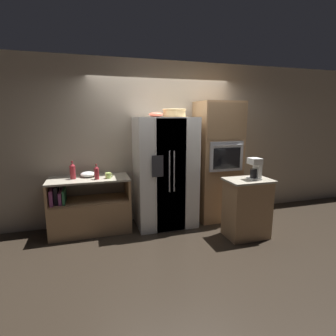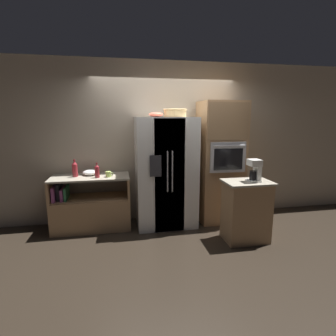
{
  "view_description": "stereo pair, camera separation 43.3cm",
  "coord_description": "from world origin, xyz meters",
  "px_view_note": "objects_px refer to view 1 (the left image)",
  "views": [
    {
      "loc": [
        -1.24,
        -4.14,
        1.85
      ],
      "look_at": [
        -0.02,
        -0.06,
        1.02
      ],
      "focal_mm": 28.0,
      "sensor_mm": 36.0,
      "label": 1
    },
    {
      "loc": [
        -0.82,
        -4.24,
        1.85
      ],
      "look_at": [
        -0.02,
        -0.06,
        1.02
      ],
      "focal_mm": 28.0,
      "sensor_mm": 36.0,
      "label": 2
    }
  ],
  "objects_px": {
    "wicker_basket": "(174,113)",
    "bottle_short": "(97,172)",
    "mug": "(108,176)",
    "fruit_bowl": "(156,115)",
    "coffee_maker": "(256,168)",
    "mixing_bowl": "(88,174)",
    "wall_oven": "(217,161)",
    "bottle_tall": "(73,171)",
    "refrigerator": "(165,172)"
  },
  "relations": [
    {
      "from": "wicker_basket",
      "to": "mixing_bowl",
      "type": "height_order",
      "value": "wicker_basket"
    },
    {
      "from": "wall_oven",
      "to": "fruit_bowl",
      "type": "relative_size",
      "value": 9.14
    },
    {
      "from": "wicker_basket",
      "to": "fruit_bowl",
      "type": "relative_size",
      "value": 1.67
    },
    {
      "from": "refrigerator",
      "to": "fruit_bowl",
      "type": "height_order",
      "value": "fruit_bowl"
    },
    {
      "from": "wicker_basket",
      "to": "bottle_short",
      "type": "bearing_deg",
      "value": -178.04
    },
    {
      "from": "bottle_tall",
      "to": "coffee_maker",
      "type": "distance_m",
      "value": 2.81
    },
    {
      "from": "mug",
      "to": "mixing_bowl",
      "type": "relative_size",
      "value": 0.52
    },
    {
      "from": "bottle_short",
      "to": "mixing_bowl",
      "type": "distance_m",
      "value": 0.25
    },
    {
      "from": "wall_oven",
      "to": "wicker_basket",
      "type": "xyz_separation_m",
      "value": [
        -0.83,
        -0.04,
        0.86
      ]
    },
    {
      "from": "wicker_basket",
      "to": "mixing_bowl",
      "type": "xyz_separation_m",
      "value": [
        -1.41,
        0.16,
        -0.98
      ]
    },
    {
      "from": "refrigerator",
      "to": "bottle_short",
      "type": "xyz_separation_m",
      "value": [
        -1.12,
        -0.05,
        0.08
      ]
    },
    {
      "from": "fruit_bowl",
      "to": "mixing_bowl",
      "type": "relative_size",
      "value": 0.98
    },
    {
      "from": "fruit_bowl",
      "to": "mixing_bowl",
      "type": "xyz_separation_m",
      "value": [
        -1.09,
        0.21,
        -0.95
      ]
    },
    {
      "from": "bottle_tall",
      "to": "mixing_bowl",
      "type": "relative_size",
      "value": 1.21
    },
    {
      "from": "wall_oven",
      "to": "bottle_tall",
      "type": "distance_m",
      "value": 2.47
    },
    {
      "from": "wicker_basket",
      "to": "coffee_maker",
      "type": "relative_size",
      "value": 1.19
    },
    {
      "from": "wall_oven",
      "to": "bottle_short",
      "type": "height_order",
      "value": "wall_oven"
    },
    {
      "from": "bottle_tall",
      "to": "mug",
      "type": "relative_size",
      "value": 2.33
    },
    {
      "from": "refrigerator",
      "to": "coffee_maker",
      "type": "height_order",
      "value": "refrigerator"
    },
    {
      "from": "wicker_basket",
      "to": "bottle_short",
      "type": "relative_size",
      "value": 1.6
    },
    {
      "from": "fruit_bowl",
      "to": "wall_oven",
      "type": "bearing_deg",
      "value": 4.64
    },
    {
      "from": "coffee_maker",
      "to": "mixing_bowl",
      "type": "bearing_deg",
      "value": 157.24
    },
    {
      "from": "fruit_bowl",
      "to": "mug",
      "type": "relative_size",
      "value": 1.9
    },
    {
      "from": "wall_oven",
      "to": "mug",
      "type": "xyz_separation_m",
      "value": [
        -1.93,
        -0.07,
        -0.12
      ]
    },
    {
      "from": "fruit_bowl",
      "to": "bottle_short",
      "type": "bearing_deg",
      "value": 179.61
    },
    {
      "from": "fruit_bowl",
      "to": "mixing_bowl",
      "type": "bearing_deg",
      "value": 168.85
    },
    {
      "from": "wall_oven",
      "to": "bottle_tall",
      "type": "height_order",
      "value": "wall_oven"
    },
    {
      "from": "refrigerator",
      "to": "mug",
      "type": "height_order",
      "value": "refrigerator"
    },
    {
      "from": "bottle_short",
      "to": "coffee_maker",
      "type": "distance_m",
      "value": 2.43
    },
    {
      "from": "refrigerator",
      "to": "wall_oven",
      "type": "relative_size",
      "value": 0.87
    },
    {
      "from": "bottle_tall",
      "to": "coffee_maker",
      "type": "height_order",
      "value": "coffee_maker"
    },
    {
      "from": "bottle_short",
      "to": "mug",
      "type": "distance_m",
      "value": 0.19
    },
    {
      "from": "fruit_bowl",
      "to": "coffee_maker",
      "type": "bearing_deg",
      "value": -31.01
    },
    {
      "from": "wall_oven",
      "to": "fruit_bowl",
      "type": "bearing_deg",
      "value": -175.36
    },
    {
      "from": "mug",
      "to": "fruit_bowl",
      "type": "bearing_deg",
      "value": -1.72
    },
    {
      "from": "mixing_bowl",
      "to": "coffee_maker",
      "type": "height_order",
      "value": "coffee_maker"
    },
    {
      "from": "wicker_basket",
      "to": "mixing_bowl",
      "type": "relative_size",
      "value": 1.64
    },
    {
      "from": "refrigerator",
      "to": "wall_oven",
      "type": "distance_m",
      "value": 1.0
    },
    {
      "from": "refrigerator",
      "to": "fruit_bowl",
      "type": "relative_size",
      "value": 7.99
    },
    {
      "from": "bottle_short",
      "to": "coffee_maker",
      "type": "bearing_deg",
      "value": -19.44
    },
    {
      "from": "coffee_maker",
      "to": "bottle_short",
      "type": "bearing_deg",
      "value": 160.56
    },
    {
      "from": "refrigerator",
      "to": "wicker_basket",
      "type": "height_order",
      "value": "wicker_basket"
    },
    {
      "from": "mug",
      "to": "coffee_maker",
      "type": "distance_m",
      "value": 2.27
    },
    {
      "from": "refrigerator",
      "to": "mixing_bowl",
      "type": "distance_m",
      "value": 1.27
    },
    {
      "from": "mug",
      "to": "wall_oven",
      "type": "bearing_deg",
      "value": 2.08
    },
    {
      "from": "refrigerator",
      "to": "wicker_basket",
      "type": "relative_size",
      "value": 4.79
    },
    {
      "from": "refrigerator",
      "to": "bottle_short",
      "type": "relative_size",
      "value": 7.65
    },
    {
      "from": "refrigerator",
      "to": "mug",
      "type": "xyz_separation_m",
      "value": [
        -0.95,
        -0.03,
        0.01
      ]
    },
    {
      "from": "fruit_bowl",
      "to": "refrigerator",
      "type": "bearing_deg",
      "value": 17.63
    },
    {
      "from": "fruit_bowl",
      "to": "bottle_tall",
      "type": "distance_m",
      "value": 1.58
    }
  ]
}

